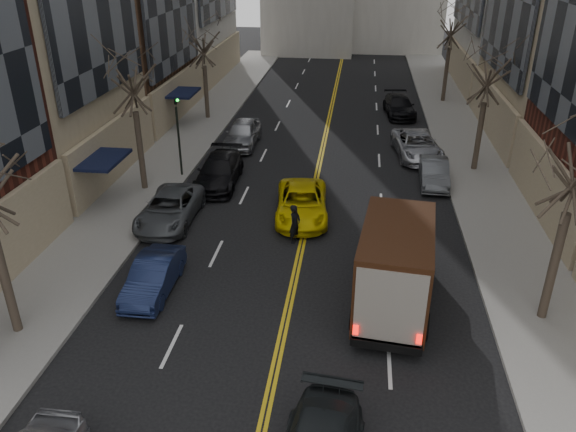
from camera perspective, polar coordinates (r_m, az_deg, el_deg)
name	(u,v)px	position (r m, az deg, el deg)	size (l,w,h in m)	color
sidewalk_left	(181,145)	(36.64, -10.82, 7.11)	(4.00, 66.00, 0.15)	slate
sidewalk_right	(471,157)	(35.60, 18.14, 5.67)	(4.00, 66.00, 0.15)	slate
tree_lf_mid	(130,63)	(28.56, -15.80, 14.77)	(3.20, 3.20, 8.91)	#382D23
tree_lf_far	(202,34)	(40.78, -8.69, 17.85)	(3.20, 3.20, 8.12)	#382D23
tree_rt_mid	(491,61)	(32.10, 19.91, 14.63)	(3.20, 3.20, 8.32)	#382D23
tree_rt_far	(453,14)	(46.63, 16.45, 19.07)	(3.20, 3.20, 9.11)	#382D23
traffic_signal	(178,128)	(30.80, -11.12, 8.77)	(0.29, 0.26, 4.70)	black
ups_truck	(395,264)	(19.94, 10.86, -4.86)	(3.04, 6.40, 3.39)	black
taxi	(302,203)	(26.41, 1.41, 1.33)	(2.35, 5.10, 1.42)	#DCC309
pedestrian	(295,224)	(24.08, 0.71, -0.82)	(0.64, 0.42, 1.76)	black
parked_lf_b	(153,276)	(21.49, -13.51, -5.97)	(1.38, 3.96, 1.31)	#121B3B
parked_lf_c	(170,208)	(26.47, -11.93, 0.76)	(2.30, 4.98, 1.38)	#4D5155
parked_lf_d	(219,171)	(30.22, -7.03, 4.55)	(2.09, 5.15, 1.49)	black
parked_lf_e	(243,133)	(36.00, -4.64, 8.38)	(1.91, 4.74, 1.61)	#999CA1
parked_rt_a	(434,172)	(31.03, 14.62, 4.31)	(1.41, 4.05, 1.33)	#4B4F53
parked_rt_b	(417,145)	(34.83, 12.96, 7.04)	(2.45, 5.31, 1.47)	#AEAFB6
parked_rt_c	(399,106)	(43.16, 11.25, 10.89)	(1.99, 4.90, 1.42)	black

